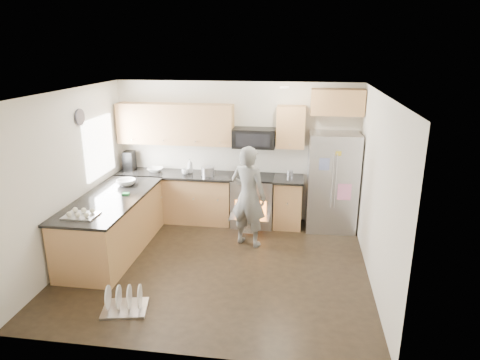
% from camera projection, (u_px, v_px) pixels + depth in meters
% --- Properties ---
extents(ground, '(4.50, 4.50, 0.00)m').
position_uv_depth(ground, '(217.00, 265.00, 6.53)').
color(ground, black).
rests_on(ground, ground).
extents(room_shell, '(4.54, 4.04, 2.62)m').
position_uv_depth(room_shell, '(213.00, 159.00, 6.05)').
color(room_shell, silver).
rests_on(room_shell, ground).
extents(back_cabinet_run, '(4.45, 0.64, 2.50)m').
position_uv_depth(back_cabinet_run, '(203.00, 171.00, 7.97)').
color(back_cabinet_run, '#A87F43').
rests_on(back_cabinet_run, ground).
extents(peninsula, '(0.96, 2.36, 1.03)m').
position_uv_depth(peninsula, '(113.00, 224.00, 6.87)').
color(peninsula, '#A87F43').
rests_on(peninsula, ground).
extents(stove_range, '(0.76, 0.97, 1.79)m').
position_uv_depth(stove_range, '(253.00, 189.00, 7.88)').
color(stove_range, '#B7B7BC').
rests_on(stove_range, ground).
extents(refrigerator, '(0.89, 0.71, 1.77)m').
position_uv_depth(refrigerator, '(332.00, 182.00, 7.63)').
color(refrigerator, '#B7B7BC').
rests_on(refrigerator, ground).
extents(person, '(0.72, 0.60, 1.70)m').
position_uv_depth(person, '(248.00, 196.00, 6.99)').
color(person, slate).
rests_on(person, ground).
extents(dish_rack, '(0.63, 0.54, 0.34)m').
position_uv_depth(dish_rack, '(125.00, 303.00, 5.41)').
color(dish_rack, '#B7B7BC').
rests_on(dish_rack, ground).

